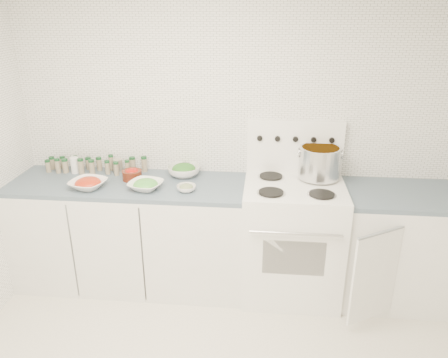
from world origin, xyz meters
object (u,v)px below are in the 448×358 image
Objects in this scene: stock_pot at (319,161)px; bowl_tomato at (88,184)px; bowl_snowpea at (146,185)px; stove at (292,236)px.

bowl_tomato is (-1.75, -0.29, -0.14)m from stock_pot.
stock_pot is 1.07× the size of bowl_tomato.
bowl_tomato reaches higher than bowl_snowpea.
stove is 4.02× the size of stock_pot.
stove is at bearing -140.88° from stock_pot.
bowl_tomato is 0.44m from bowl_snowpea.
bowl_tomato is at bearing -170.73° from stock_pot.
bowl_snowpea is (-1.31, -0.26, -0.14)m from stock_pot.
stove is at bearing 4.89° from bowl_tomato.
bowl_tomato is (-1.56, -0.13, 0.44)m from stove.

